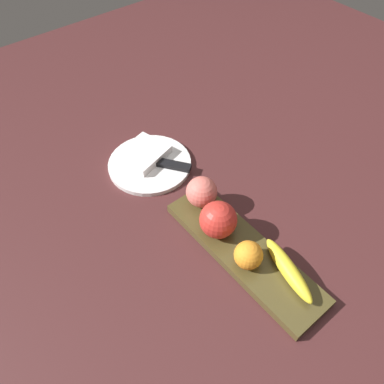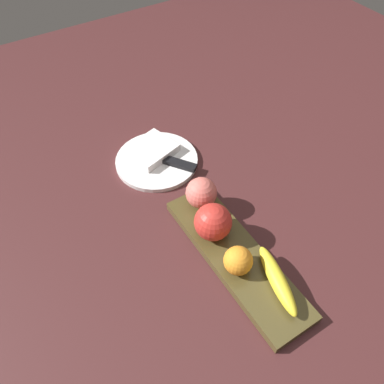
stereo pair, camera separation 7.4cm
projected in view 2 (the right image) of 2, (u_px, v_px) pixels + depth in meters
name	position (u px, v px, depth m)	size (l,w,h in m)	color
ground_plane	(237.00, 252.00, 0.86)	(2.40, 2.40, 0.00)	#452021
fruit_tray	(236.00, 257.00, 0.84)	(0.40, 0.11, 0.02)	#4A3F1F
apple	(213.00, 222.00, 0.84)	(0.08, 0.08, 0.08)	red
banana	(277.00, 280.00, 0.78)	(0.16, 0.03, 0.03)	yellow
orange_near_apple	(238.00, 261.00, 0.79)	(0.06, 0.06, 0.06)	orange
peach	(201.00, 193.00, 0.90)	(0.07, 0.07, 0.07)	#DC685D
dinner_plate	(157.00, 161.00, 1.04)	(0.22, 0.22, 0.01)	white
folded_napkin	(151.00, 150.00, 1.04)	(0.10, 0.12, 0.02)	white
knife	(174.00, 163.00, 1.02)	(0.16, 0.12, 0.01)	silver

